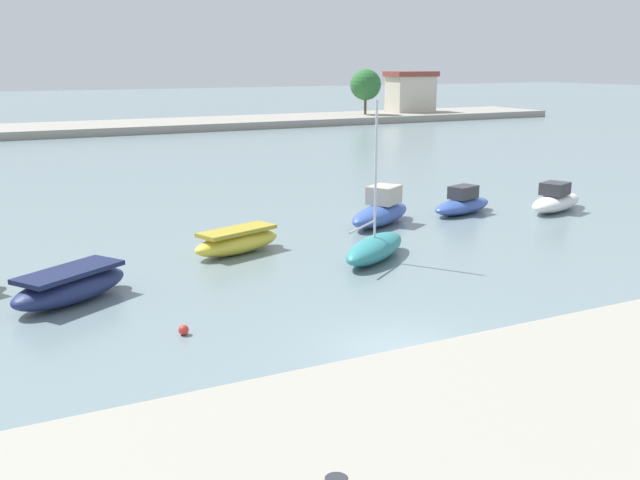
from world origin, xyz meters
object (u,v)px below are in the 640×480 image
Objects in this scene: moored_boat_7 at (556,200)px; mooring_buoy_4 at (184,330)px; moored_boat_6 at (462,204)px; moored_boat_4 at (375,248)px; moored_boat_5 at (381,211)px; moored_boat_3 at (237,242)px; moored_boat_2 at (70,286)px.

mooring_buoy_4 is at bearing 179.10° from moored_boat_7.
moored_boat_6 is 14.76× the size of mooring_buoy_4.
moored_boat_4 is at bearing 26.28° from mooring_buoy_4.
mooring_buoy_4 is (-13.42, -10.43, -0.52)m from moored_boat_5.
moored_boat_3 is at bearing 59.42° from mooring_buoy_4.
moored_boat_6 is (13.83, 2.38, 0.02)m from moored_boat_3.
moored_boat_5 is (8.48, 2.06, 0.17)m from moored_boat_3.
moored_boat_7 is at bearing -17.26° from moored_boat_3.
moored_boat_5 is (15.90, 5.60, 0.14)m from moored_boat_2.
moored_boat_3 is 0.71× the size of moored_boat_4.
moored_boat_6 is at bearing -28.03° from moored_boat_5.
moored_boat_2 is at bearing 177.89° from moored_boat_6.
moored_boat_3 is 0.89× the size of moored_boat_5.
moored_boat_7 reaches higher than moored_boat_3.
moored_boat_7 reaches higher than moored_boat_2.
moored_boat_6 reaches higher than mooring_buoy_4.
moored_boat_2 is at bearing 117.13° from mooring_buoy_4.
moored_boat_5 is 10.43m from moored_boat_7.
moored_boat_4 is 1.25× the size of moored_boat_5.
moored_boat_3 is 9.72m from mooring_buoy_4.
moored_boat_2 is 8.22m from moored_boat_3.
moored_boat_6 is at bearing -9.26° from moored_boat_3.
mooring_buoy_4 is at bearing 169.75° from moored_boat_4.
moored_boat_6 is 5.29m from moored_boat_7.
moored_boat_6 is (9.17, 6.01, 0.02)m from moored_boat_4.
moored_boat_3 is at bearing 172.09° from moored_boat_6.
mooring_buoy_4 is at bearing -173.61° from moored_boat_5.
mooring_buoy_4 is at bearing -139.62° from moored_boat_3.
moored_boat_4 is at bearing -164.46° from moored_boat_6.
moored_boat_6 is at bearing 138.56° from moored_boat_7.
moored_boat_3 reaches higher than mooring_buoy_4.
moored_boat_2 is at bearing 167.38° from moored_boat_7.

